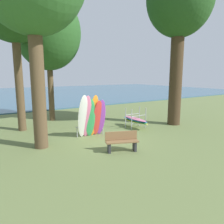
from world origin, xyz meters
The scene contains 7 objects.
ground_plane centered at (0.00, 0.00, 0.00)m, with size 80.00×80.00×0.00m, color olive.
lake_water centered at (0.00, 28.17, 0.05)m, with size 80.00×36.00×0.10m, color #38607A.
tree_foreground_right centered at (5.47, 0.30, 7.55)m, with size 4.02×4.02×10.10m.
tree_mid_behind centered at (-0.87, 5.92, 6.02)m, with size 4.39×4.39×8.57m.
leaning_board_pile centered at (-0.42, 0.66, 1.05)m, with size 1.62×0.73×2.27m.
board_storage_rack centered at (2.73, 0.94, 0.50)m, with size 1.15×2.13×1.25m.
park_bench centered at (-0.37, -1.96, 0.45)m, with size 1.45×0.90×0.85m.
Camera 1 is at (-5.52, -9.12, 3.26)m, focal length 34.46 mm.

